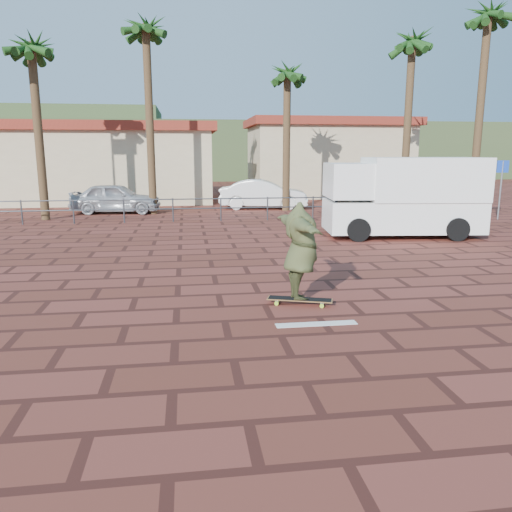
# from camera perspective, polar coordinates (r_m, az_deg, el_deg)

# --- Properties ---
(ground) EXTENTS (120.00, 120.00, 0.00)m
(ground) POSITION_cam_1_polar(r_m,az_deg,el_deg) (9.59, 1.01, -5.61)
(ground) COLOR brown
(ground) RESTS_ON ground
(paint_stripe) EXTENTS (1.40, 0.22, 0.01)m
(paint_stripe) POSITION_cam_1_polar(r_m,az_deg,el_deg) (8.61, 6.92, -7.72)
(paint_stripe) COLOR white
(paint_stripe) RESTS_ON ground
(guardrail) EXTENTS (24.06, 0.06, 1.00)m
(guardrail) POSITION_cam_1_polar(r_m,az_deg,el_deg) (21.20, -4.05, 5.83)
(guardrail) COLOR #47494F
(guardrail) RESTS_ON ground
(palm_far_left) EXTENTS (2.40, 2.40, 8.25)m
(palm_far_left) POSITION_cam_1_polar(r_m,az_deg,el_deg) (23.68, -24.28, 20.44)
(palm_far_left) COLOR brown
(palm_far_left) RESTS_ON ground
(palm_left) EXTENTS (2.40, 2.40, 9.45)m
(palm_left) POSITION_cam_1_polar(r_m,az_deg,el_deg) (24.62, -12.46, 23.44)
(palm_left) COLOR brown
(palm_left) RESTS_ON ground
(palm_center) EXTENTS (2.40, 2.40, 7.75)m
(palm_center) POSITION_cam_1_polar(r_m,az_deg,el_deg) (25.27, 3.60, 19.70)
(palm_center) COLOR brown
(palm_center) RESTS_ON ground
(palm_right) EXTENTS (2.40, 2.40, 9.05)m
(palm_right) POSITION_cam_1_polar(r_m,az_deg,el_deg) (25.73, 17.42, 21.83)
(palm_right) COLOR brown
(palm_right) RESTS_ON ground
(palm_far_right) EXTENTS (2.40, 2.40, 10.05)m
(palm_far_right) POSITION_cam_1_polar(r_m,az_deg,el_deg) (26.42, 24.97, 23.09)
(palm_far_right) COLOR brown
(palm_far_right) RESTS_ON ground
(building_west) EXTENTS (12.60, 7.60, 4.50)m
(building_west) POSITION_cam_1_polar(r_m,az_deg,el_deg) (31.38, -16.58, 10.23)
(building_west) COLOR beige
(building_west) RESTS_ON ground
(building_east) EXTENTS (10.60, 6.60, 5.00)m
(building_east) POSITION_cam_1_polar(r_m,az_deg,el_deg) (34.36, 8.15, 11.11)
(building_east) COLOR beige
(building_east) RESTS_ON ground
(hill_front) EXTENTS (70.00, 18.00, 6.00)m
(hill_front) POSITION_cam_1_polar(r_m,az_deg,el_deg) (59.06, -6.69, 11.83)
(hill_front) COLOR #384C28
(hill_front) RESTS_ON ground
(hill_back) EXTENTS (35.00, 14.00, 8.00)m
(hill_back) POSITION_cam_1_polar(r_m,az_deg,el_deg) (68.22, -26.05, 11.56)
(hill_back) COLOR #384C28
(hill_back) RESTS_ON ground
(longboard) EXTENTS (1.26, 0.65, 0.12)m
(longboard) POSITION_cam_1_polar(r_m,az_deg,el_deg) (9.61, 5.02, -4.99)
(longboard) COLOR olive
(longboard) RESTS_ON ground
(skateboarder) EXTENTS (0.81, 2.32, 1.85)m
(skateboarder) POSITION_cam_1_polar(r_m,az_deg,el_deg) (9.38, 5.12, 0.57)
(skateboarder) COLOR #464B28
(skateboarder) RESTS_ON longboard
(campervan) EXTENTS (5.40, 2.74, 2.69)m
(campervan) POSITION_cam_1_polar(r_m,az_deg,el_deg) (17.96, 16.55, 6.67)
(campervan) COLOR white
(campervan) RESTS_ON ground
(car_silver) EXTENTS (4.34, 2.06, 1.43)m
(car_silver) POSITION_cam_1_polar(r_m,az_deg,el_deg) (24.92, -15.73, 6.39)
(car_silver) COLOR #A4A6AB
(car_silver) RESTS_ON ground
(car_white) EXTENTS (4.70, 2.25, 1.48)m
(car_white) POSITION_cam_1_polar(r_m,az_deg,el_deg) (25.93, 0.84, 7.08)
(car_white) COLOR white
(car_white) RESTS_ON ground
(street_sign) EXTENTS (0.51, 0.11, 2.52)m
(street_sign) POSITION_cam_1_polar(r_m,az_deg,el_deg) (24.07, 26.26, 7.96)
(street_sign) COLOR gray
(street_sign) RESTS_ON ground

